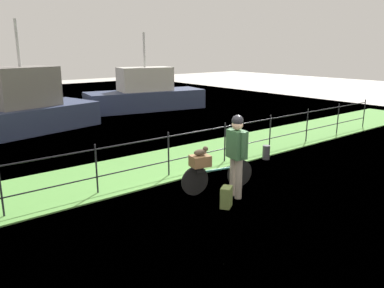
% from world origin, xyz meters
% --- Properties ---
extents(ground_plane, '(60.00, 60.00, 0.00)m').
position_xyz_m(ground_plane, '(0.00, 0.00, 0.00)').
color(ground_plane, '#B2ADA3').
extents(grass_strip, '(27.00, 2.40, 0.03)m').
position_xyz_m(grass_strip, '(0.00, 2.78, 0.01)').
color(grass_strip, '#569342').
rests_on(grass_strip, ground).
extents(harbor_water, '(30.00, 30.00, 0.00)m').
position_xyz_m(harbor_water, '(0.00, 11.40, 0.00)').
color(harbor_water, '#426684').
rests_on(harbor_water, ground).
extents(iron_fence, '(18.04, 0.04, 1.06)m').
position_xyz_m(iron_fence, '(-0.00, 1.96, 0.62)').
color(iron_fence, black).
rests_on(iron_fence, ground).
extents(bicycle_main, '(1.67, 0.40, 0.60)m').
position_xyz_m(bicycle_main, '(0.24, 0.56, 0.32)').
color(bicycle_main, black).
rests_on(bicycle_main, ground).
extents(wooden_crate, '(0.44, 0.37, 0.23)m').
position_xyz_m(wooden_crate, '(-0.15, 0.64, 0.71)').
color(wooden_crate, brown).
rests_on(wooden_crate, bicycle_main).
extents(terrier_dog, '(0.32, 0.19, 0.18)m').
position_xyz_m(terrier_dog, '(-0.12, 0.64, 0.90)').
color(terrier_dog, '#4C3D2D').
rests_on(terrier_dog, wooden_crate).
extents(cyclist_person, '(0.34, 0.53, 1.68)m').
position_xyz_m(cyclist_person, '(0.32, 0.08, 1.00)').
color(cyclist_person, gray).
rests_on(cyclist_person, ground).
extents(backpack_on_paving, '(0.33, 0.30, 0.40)m').
position_xyz_m(backpack_on_paving, '(-0.19, -0.18, 0.20)').
color(backpack_on_paving, olive).
rests_on(backpack_on_paving, ground).
extents(mooring_bollard, '(0.20, 0.20, 0.38)m').
position_xyz_m(mooring_bollard, '(2.87, 1.46, 0.19)').
color(mooring_bollard, '#38383D').
rests_on(mooring_bollard, ground).
extents(moored_boat_mid, '(5.33, 3.34, 3.89)m').
position_xyz_m(moored_boat_mid, '(-1.12, 9.26, 0.82)').
color(moored_boat_mid, '#2D3856').
rests_on(moored_boat_mid, ground).
extents(moored_boat_far, '(5.87, 2.79, 3.63)m').
position_xyz_m(moored_boat_far, '(4.87, 10.72, 0.74)').
color(moored_boat_far, '#2D3856').
rests_on(moored_boat_far, ground).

